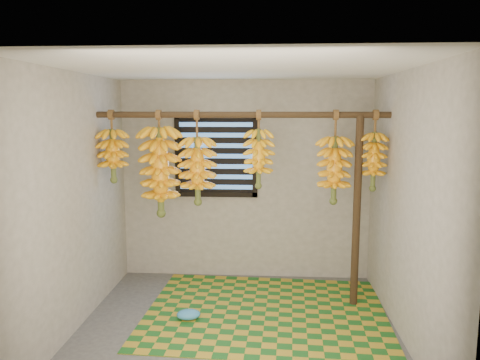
# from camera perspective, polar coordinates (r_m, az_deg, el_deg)

# --- Properties ---
(floor) EXTENTS (3.00, 3.00, 0.01)m
(floor) POSITION_cam_1_polar(r_m,az_deg,el_deg) (4.59, -0.48, -18.04)
(floor) COLOR #454545
(floor) RESTS_ON ground
(ceiling) EXTENTS (3.00, 3.00, 0.01)m
(ceiling) POSITION_cam_1_polar(r_m,az_deg,el_deg) (4.12, -0.52, 13.49)
(ceiling) COLOR silver
(ceiling) RESTS_ON wall_back
(wall_back) EXTENTS (3.00, 0.01, 2.40)m
(wall_back) POSITION_cam_1_polar(r_m,az_deg,el_deg) (5.67, 0.64, -0.06)
(wall_back) COLOR gray
(wall_back) RESTS_ON floor
(wall_left) EXTENTS (0.01, 3.00, 2.40)m
(wall_left) POSITION_cam_1_polar(r_m,az_deg,el_deg) (4.56, -19.75, -2.71)
(wall_left) COLOR gray
(wall_left) RESTS_ON floor
(wall_right) EXTENTS (0.01, 3.00, 2.40)m
(wall_right) POSITION_cam_1_polar(r_m,az_deg,el_deg) (4.35, 19.72, -3.23)
(wall_right) COLOR gray
(wall_right) RESTS_ON floor
(window) EXTENTS (1.00, 0.04, 1.00)m
(window) POSITION_cam_1_polar(r_m,az_deg,el_deg) (5.64, -2.93, 2.95)
(window) COLOR black
(window) RESTS_ON wall_back
(hanging_pole) EXTENTS (3.00, 0.06, 0.06)m
(hanging_pole) POSITION_cam_1_polar(r_m,az_deg,el_deg) (4.80, 0.12, 7.96)
(hanging_pole) COLOR #3C2917
(hanging_pole) RESTS_ON wall_left
(support_post) EXTENTS (0.08, 0.08, 2.00)m
(support_post) POSITION_cam_1_polar(r_m,az_deg,el_deg) (4.99, 14.04, -3.86)
(support_post) COLOR #3C2917
(support_post) RESTS_ON floor
(woven_mat) EXTENTS (2.49, 2.03, 0.01)m
(woven_mat) POSITION_cam_1_polar(r_m,az_deg,el_deg) (4.97, 3.16, -15.76)
(woven_mat) COLOR #1A581C
(woven_mat) RESTS_ON floor
(plastic_bag) EXTENTS (0.26, 0.21, 0.10)m
(plastic_bag) POSITION_cam_1_polar(r_m,az_deg,el_deg) (4.81, -6.29, -15.98)
(plastic_bag) COLOR #368AC9
(plastic_bag) RESTS_ON woven_mat
(banana_bunch_a) EXTENTS (0.31, 0.31, 0.76)m
(banana_bunch_a) POSITION_cam_1_polar(r_m,az_deg,el_deg) (5.10, -15.23, 2.89)
(banana_bunch_a) COLOR brown
(banana_bunch_a) RESTS_ON hanging_pole
(banana_bunch_b) EXTENTS (0.40, 0.40, 1.11)m
(banana_bunch_b) POSITION_cam_1_polar(r_m,az_deg,el_deg) (4.97, -9.71, 1.00)
(banana_bunch_b) COLOR brown
(banana_bunch_b) RESTS_ON hanging_pole
(banana_bunch_c) EXTENTS (0.37, 0.37, 0.98)m
(banana_bunch_c) POSITION_cam_1_polar(r_m,az_deg,el_deg) (4.89, -5.20, 1.15)
(banana_bunch_c) COLOR brown
(banana_bunch_c) RESTS_ON hanging_pole
(banana_bunch_d) EXTENTS (0.32, 0.32, 0.80)m
(banana_bunch_d) POSITION_cam_1_polar(r_m,az_deg,el_deg) (4.82, 2.27, 2.64)
(banana_bunch_d) COLOR brown
(banana_bunch_d) RESTS_ON hanging_pole
(banana_bunch_e) EXTENTS (0.33, 0.33, 0.95)m
(banana_bunch_e) POSITION_cam_1_polar(r_m,az_deg,el_deg) (4.88, 11.42, 1.21)
(banana_bunch_e) COLOR brown
(banana_bunch_e) RESTS_ON hanging_pole
(banana_bunch_f) EXTENTS (0.25, 0.25, 0.82)m
(banana_bunch_f) POSITION_cam_1_polar(r_m,az_deg,el_deg) (4.93, 15.98, 2.21)
(banana_bunch_f) COLOR brown
(banana_bunch_f) RESTS_ON hanging_pole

